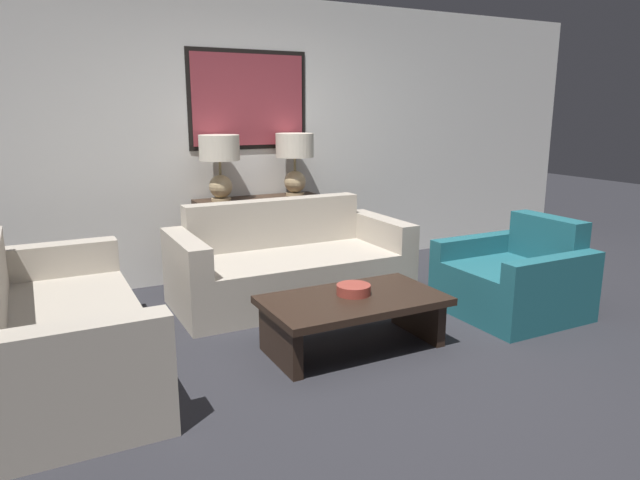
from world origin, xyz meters
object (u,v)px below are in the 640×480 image
(table_lamp_left, at_px, (220,158))
(table_lamp_right, at_px, (295,155))
(console_table, at_px, (260,239))
(armchair_near_back_wall, at_px, (515,281))
(couch_by_side, at_px, (54,334))
(couch_by_back_wall, at_px, (289,267))
(coffee_table, at_px, (353,310))
(decorative_bowl, at_px, (354,290))

(table_lamp_left, bearing_deg, table_lamp_right, 0.00)
(console_table, height_order, table_lamp_left, table_lamp_left)
(armchair_near_back_wall, bearing_deg, couch_by_side, 172.70)
(couch_by_back_wall, height_order, coffee_table, couch_by_back_wall)
(couch_by_side, bearing_deg, table_lamp_right, 31.66)
(table_lamp_left, xyz_separation_m, couch_by_side, (-1.52, -1.40, -0.90))
(console_table, height_order, couch_by_back_wall, couch_by_back_wall)
(couch_by_back_wall, xyz_separation_m, armchair_near_back_wall, (1.47, -1.15, -0.02))
(console_table, height_order, armchair_near_back_wall, console_table)
(table_lamp_left, bearing_deg, coffee_table, -79.97)
(couch_by_back_wall, relative_size, couch_by_side, 1.00)
(decorative_bowl, bearing_deg, coffee_table, -121.28)
(couch_by_back_wall, xyz_separation_m, coffee_table, (-0.05, -1.17, -0.01))
(table_lamp_left, distance_m, table_lamp_right, 0.75)
(coffee_table, relative_size, armchair_near_back_wall, 1.30)
(console_table, distance_m, couch_by_back_wall, 0.68)
(console_table, relative_size, couch_by_side, 0.61)
(table_lamp_right, xyz_separation_m, couch_by_side, (-2.27, -1.40, -0.90))
(coffee_table, height_order, armchair_near_back_wall, armchair_near_back_wall)
(decorative_bowl, xyz_separation_m, armchair_near_back_wall, (1.49, -0.04, -0.14))
(table_lamp_left, distance_m, couch_by_side, 2.25)
(console_table, distance_m, decorative_bowl, 1.79)
(console_table, relative_size, armchair_near_back_wall, 1.28)
(table_lamp_right, distance_m, coffee_table, 2.10)
(table_lamp_right, relative_size, decorative_bowl, 2.51)
(table_lamp_left, relative_size, decorative_bowl, 2.51)
(table_lamp_right, relative_size, armchair_near_back_wall, 0.63)
(coffee_table, height_order, decorative_bowl, decorative_bowl)
(table_lamp_left, height_order, armchair_near_back_wall, table_lamp_left)
(couch_by_side, distance_m, armchair_near_back_wall, 3.39)
(couch_by_side, bearing_deg, coffee_table, -13.63)
(console_table, bearing_deg, coffee_table, -91.48)
(table_lamp_right, height_order, armchair_near_back_wall, table_lamp_right)
(couch_by_back_wall, distance_m, coffee_table, 1.17)
(table_lamp_left, relative_size, table_lamp_right, 1.00)
(couch_by_side, bearing_deg, decorative_bowl, -11.89)
(table_lamp_right, bearing_deg, decorative_bowl, -102.27)
(table_lamp_left, distance_m, decorative_bowl, 1.99)
(coffee_table, relative_size, decorative_bowl, 5.17)
(console_table, xyz_separation_m, table_lamp_left, (-0.37, 0.00, 0.79))
(console_table, distance_m, couch_by_side, 2.36)
(console_table, height_order, table_lamp_right, table_lamp_right)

